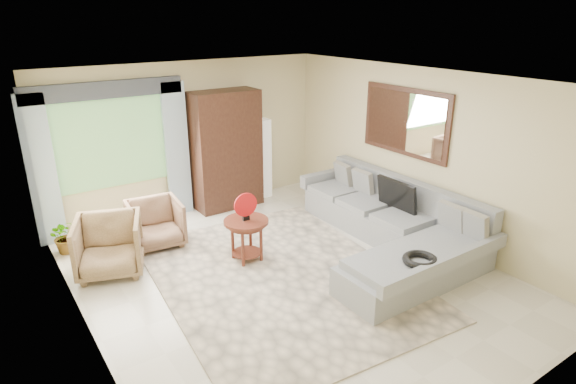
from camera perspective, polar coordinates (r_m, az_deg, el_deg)
ground at (r=6.60m, az=-0.06°, el=-9.89°), size 6.00×6.00×0.00m
area_rug at (r=6.56m, az=-1.04°, el=-10.02°), size 3.36×4.26×0.02m
sectional_sofa at (r=7.41m, az=12.20°, el=-4.38°), size 2.30×3.46×0.90m
tv_screen at (r=7.55m, az=12.75°, el=-0.34°), size 0.14×0.74×0.48m
garden_hose at (r=6.06m, az=15.39°, el=-7.77°), size 0.43×0.43×0.09m
coffee_table at (r=6.86m, az=-4.92°, el=-5.62°), size 0.63×0.63×0.63m
red_disc at (r=6.64m, az=-5.06°, el=-1.51°), size 0.34×0.06×0.34m
armchair_left at (r=6.95m, az=-20.43°, el=-5.99°), size 1.09×1.10×0.79m
armchair_right at (r=7.54m, az=-15.41°, el=-3.63°), size 0.83×0.85×0.71m
potted_plant at (r=7.82m, az=-24.82°, el=-4.71°), size 0.54×0.48×0.52m
armoire at (r=8.63m, az=-7.35°, el=4.93°), size 1.20×0.55×2.10m
floor_lamp at (r=9.14m, az=-2.99°, el=4.00°), size 0.24×0.24×1.50m
window at (r=8.12m, az=-20.29°, el=5.40°), size 1.80×0.04×1.40m
curtain_left at (r=7.93m, az=-27.18°, el=2.13°), size 0.40×0.08×2.30m
curtain_right at (r=8.41m, az=-13.04°, el=4.86°), size 0.40×0.08×2.30m
valance at (r=7.90m, az=-20.92°, el=11.25°), size 2.40×0.12×0.26m
wall_mirror at (r=7.77m, az=13.69°, el=8.10°), size 0.05×1.70×1.05m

